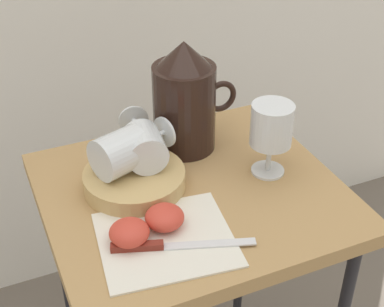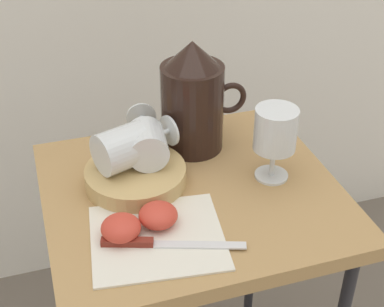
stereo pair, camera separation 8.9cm
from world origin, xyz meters
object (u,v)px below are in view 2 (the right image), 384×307
(wine_glass_upright, at_px, (275,133))
(apple_half_right, at_px, (158,215))
(wine_glass_tipped_near, at_px, (147,143))
(apple_half_left, at_px, (121,228))
(pitcher, at_px, (193,106))
(knife, at_px, (152,243))
(basket_tray, at_px, (136,176))
(table, at_px, (192,220))
(wine_glass_tipped_far, at_px, (123,148))

(wine_glass_upright, xyz_separation_m, apple_half_right, (-0.24, -0.07, -0.07))
(wine_glass_tipped_near, bearing_deg, apple_half_left, -117.63)
(pitcher, bearing_deg, wine_glass_tipped_near, -146.98)
(wine_glass_upright, relative_size, knife, 0.64)
(basket_tray, xyz_separation_m, apple_half_right, (0.01, -0.13, 0.00))
(table, bearing_deg, wine_glass_tipped_far, 150.85)
(wine_glass_tipped_far, xyz_separation_m, apple_half_right, (0.03, -0.14, -0.05))
(wine_glass_upright, xyz_separation_m, wine_glass_tipped_far, (-0.27, 0.07, -0.02))
(wine_glass_tipped_near, height_order, knife, wine_glass_tipped_near)
(wine_glass_tipped_near, relative_size, knife, 0.67)
(wine_glass_tipped_near, relative_size, wine_glass_tipped_far, 0.92)
(wine_glass_upright, height_order, wine_glass_tipped_far, wine_glass_upright)
(basket_tray, distance_m, apple_half_right, 0.13)
(table, relative_size, wine_glass_tipped_near, 4.63)
(basket_tray, height_order, apple_half_left, apple_half_left)
(basket_tray, xyz_separation_m, wine_glass_tipped_near, (0.03, 0.02, 0.05))
(basket_tray, bearing_deg, pitcher, 33.79)
(wine_glass_upright, relative_size, wine_glass_tipped_near, 0.95)
(basket_tray, bearing_deg, wine_glass_tipped_near, 36.66)
(basket_tray, xyz_separation_m, wine_glass_upright, (0.25, -0.05, 0.08))
(wine_glass_tipped_far, distance_m, apple_half_right, 0.15)
(basket_tray, bearing_deg, knife, -94.50)
(pitcher, xyz_separation_m, knife, (-0.15, -0.27, -0.09))
(wine_glass_tipped_near, distance_m, apple_half_right, 0.16)
(basket_tray, relative_size, wine_glass_tipped_near, 1.23)
(basket_tray, bearing_deg, apple_half_left, -111.73)
(apple_half_left, bearing_deg, basket_tray, 68.27)
(pitcher, relative_size, wine_glass_upright, 1.58)
(wine_glass_upright, distance_m, apple_half_right, 0.26)
(pitcher, xyz_separation_m, wine_glass_upright, (0.11, -0.15, 0.00))
(apple_half_left, bearing_deg, table, 31.33)
(wine_glass_upright, bearing_deg, apple_half_right, -163.10)
(pitcher, xyz_separation_m, wine_glass_tipped_near, (-0.11, -0.07, -0.02))
(pitcher, bearing_deg, wine_glass_tipped_far, -152.85)
(wine_glass_tipped_near, bearing_deg, knife, -102.17)
(table, relative_size, wine_glass_upright, 4.85)
(table, xyz_separation_m, apple_half_left, (-0.15, -0.09, 0.10))
(table, height_order, knife, knife)
(apple_half_right, bearing_deg, wine_glass_tipped_near, 82.91)
(table, distance_m, pitcher, 0.22)
(wine_glass_upright, bearing_deg, wine_glass_tipped_far, 165.83)
(wine_glass_upright, bearing_deg, table, 177.93)
(wine_glass_tipped_near, bearing_deg, table, -46.73)
(apple_half_right, distance_m, knife, 0.06)
(table, bearing_deg, pitcher, 72.01)
(basket_tray, xyz_separation_m, apple_half_left, (-0.06, -0.14, 0.00))
(wine_glass_tipped_near, distance_m, apple_half_left, 0.19)
(apple_half_left, bearing_deg, wine_glass_tipped_near, 62.37)
(apple_half_left, xyz_separation_m, knife, (0.04, -0.04, -0.01))
(pitcher, distance_m, knife, 0.32)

